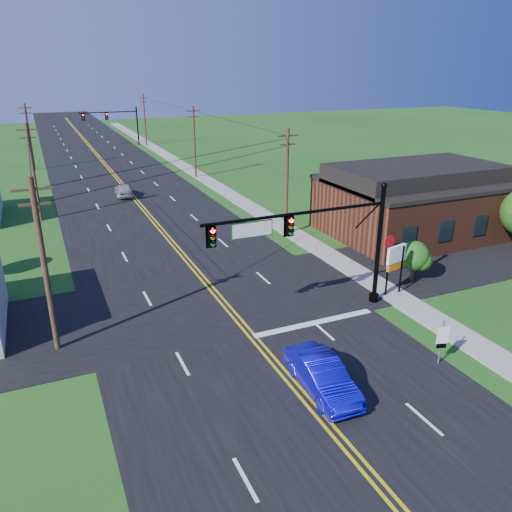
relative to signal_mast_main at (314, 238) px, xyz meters
name	(u,v)px	position (x,y,z in m)	size (l,w,h in m)	color
ground	(315,416)	(-4.34, -8.00, -4.75)	(260.00, 260.00, 0.00)	#1C4F16
road_main	(117,180)	(-4.34, 42.00, -4.73)	(16.00, 220.00, 0.04)	black
road_cross	(218,300)	(-4.34, 4.00, -4.73)	(70.00, 10.00, 0.04)	black
sidewalk	(222,189)	(6.16, 32.00, -4.71)	(2.00, 160.00, 0.08)	gray
signal_mast_main	(314,238)	(0.00, 0.00, 0.00)	(11.30, 0.60, 7.48)	black
signal_mast_far	(113,120)	(0.10, 72.00, -0.20)	(10.98, 0.60, 7.48)	black
brick_building	(413,207)	(15.66, 10.00, -2.40)	(14.20, 11.20, 4.70)	#522617
utility_pole_left_a	(44,264)	(-13.84, 2.00, -0.03)	(1.80, 0.28, 9.00)	#332417
utility_pole_left_b	(33,171)	(-13.84, 27.00, -0.03)	(1.80, 0.28, 9.00)	#332417
utility_pole_left_c	(29,136)	(-13.84, 54.00, -0.03)	(1.80, 0.28, 9.00)	#332417
utility_pole_right_a	(287,181)	(5.46, 14.00, -0.03)	(1.80, 0.28, 9.00)	#332417
utility_pole_right_b	(194,141)	(5.46, 40.00, -0.03)	(1.80, 0.28, 9.00)	#332417
utility_pole_right_c	(145,119)	(5.46, 70.00, -0.03)	(1.80, 0.28, 9.00)	#332417
tree_right_back	(325,189)	(11.66, 18.00, -2.15)	(3.00, 3.00, 4.10)	#332417
shrub_corner	(414,256)	(8.66, 1.50, -2.90)	(2.00, 2.00, 2.86)	#332417
blue_car	(322,376)	(-3.23, -6.62, -3.97)	(1.66, 4.76, 1.57)	#0B08B5
distant_car	(123,190)	(-5.03, 33.27, -4.00)	(1.76, 4.37, 1.49)	silver
route_sign	(442,339)	(3.16, -7.04, -3.36)	(0.58, 0.20, 2.39)	slate
stop_sign	(389,245)	(8.52, 3.98, -2.89)	(0.92, 0.12, 2.58)	slate
pylon_sign	(396,259)	(6.16, 0.35, -2.34)	(1.61, 0.60, 3.29)	black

